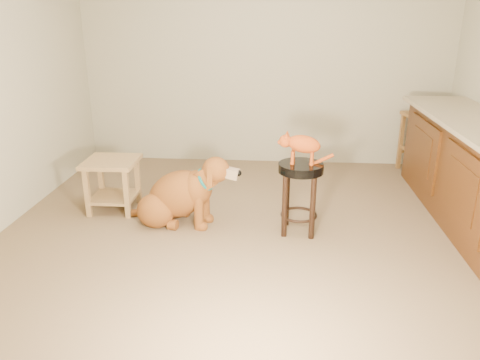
# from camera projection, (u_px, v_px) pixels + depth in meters

# --- Properties ---
(floor) EXTENTS (4.50, 4.00, 0.01)m
(floor) POSITION_uv_depth(u_px,v_px,m) (257.00, 227.00, 4.23)
(floor) COLOR brown
(floor) RESTS_ON ground
(room_shell) EXTENTS (4.54, 4.04, 2.62)m
(room_shell) POSITION_uv_depth(u_px,v_px,m) (259.00, 33.00, 3.66)
(room_shell) COLOR #A49F84
(room_shell) RESTS_ON ground
(cabinet_run) EXTENTS (0.70, 2.56, 0.94)m
(cabinet_run) POSITION_uv_depth(u_px,v_px,m) (474.00, 175.00, 4.22)
(cabinet_run) COLOR #4A270D
(cabinet_run) RESTS_ON ground
(padded_stool) EXTENTS (0.38, 0.38, 0.63)m
(padded_stool) POSITION_uv_depth(u_px,v_px,m) (300.00, 184.00, 3.99)
(padded_stool) COLOR black
(padded_stool) RESTS_ON ground
(wood_stool) EXTENTS (0.45, 0.45, 0.71)m
(wood_stool) POSITION_uv_depth(u_px,v_px,m) (419.00, 142.00, 5.56)
(wood_stool) COLOR brown
(wood_stool) RESTS_ON ground
(side_table) EXTENTS (0.49, 0.49, 0.51)m
(side_table) POSITION_uv_depth(u_px,v_px,m) (113.00, 177.00, 4.49)
(side_table) COLOR olive
(side_table) RESTS_ON ground
(golden_retriever) EXTENTS (1.09, 0.59, 0.70)m
(golden_retriever) POSITION_uv_depth(u_px,v_px,m) (179.00, 196.00, 4.23)
(golden_retriever) COLOR brown
(golden_retriever) RESTS_ON ground
(tabby_kitten) EXTENTS (0.48, 0.17, 0.30)m
(tabby_kitten) POSITION_uv_depth(u_px,v_px,m) (301.00, 145.00, 3.88)
(tabby_kitten) COLOR #95380E
(tabby_kitten) RESTS_ON padded_stool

